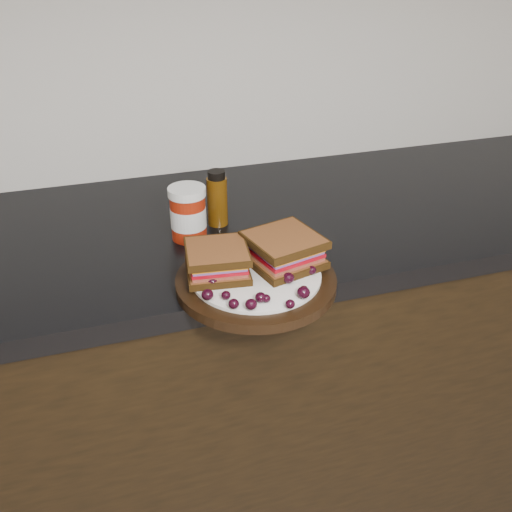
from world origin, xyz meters
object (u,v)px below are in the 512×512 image
Objects in this scene: plate at (256,281)px; oil_bottle at (217,198)px; condiment_jar at (188,213)px; sandwich_left at (217,261)px.

oil_bottle reaches higher than plate.
plate is 2.57× the size of condiment_jar.
plate is at bearing -88.90° from oil_bottle.
oil_bottle reaches higher than condiment_jar.
condiment_jar is (-0.01, 0.19, 0.01)m from sandwich_left.
plate is 0.23m from condiment_jar.
sandwich_left is at bearing -86.10° from condiment_jar.
condiment_jar reaches higher than plate.
condiment_jar is 0.92× the size of oil_bottle.
plate is 0.26m from oil_bottle.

